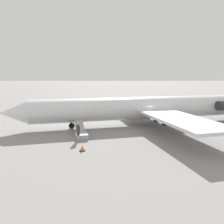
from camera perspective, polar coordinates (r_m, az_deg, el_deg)
name	(u,v)px	position (r m, az deg, el deg)	size (l,w,h in m)	color
ground_plane	(141,125)	(27.52, 7.53, -3.28)	(600.00, 600.00, 0.00)	gray
airplane_main	(149,108)	(27.53, 9.55, 1.16)	(32.36, 25.02, 7.10)	silver
boarding_stairs	(81,133)	(21.87, -8.09, -5.54)	(1.96, 4.14, 1.75)	#99999E
passenger	(78,130)	(20.61, -8.81, -4.68)	(0.40, 0.56, 1.74)	#23232D
traffic_cone_near_stairs	(82,148)	(17.96, -7.77, -9.31)	(0.46, 0.46, 0.51)	black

